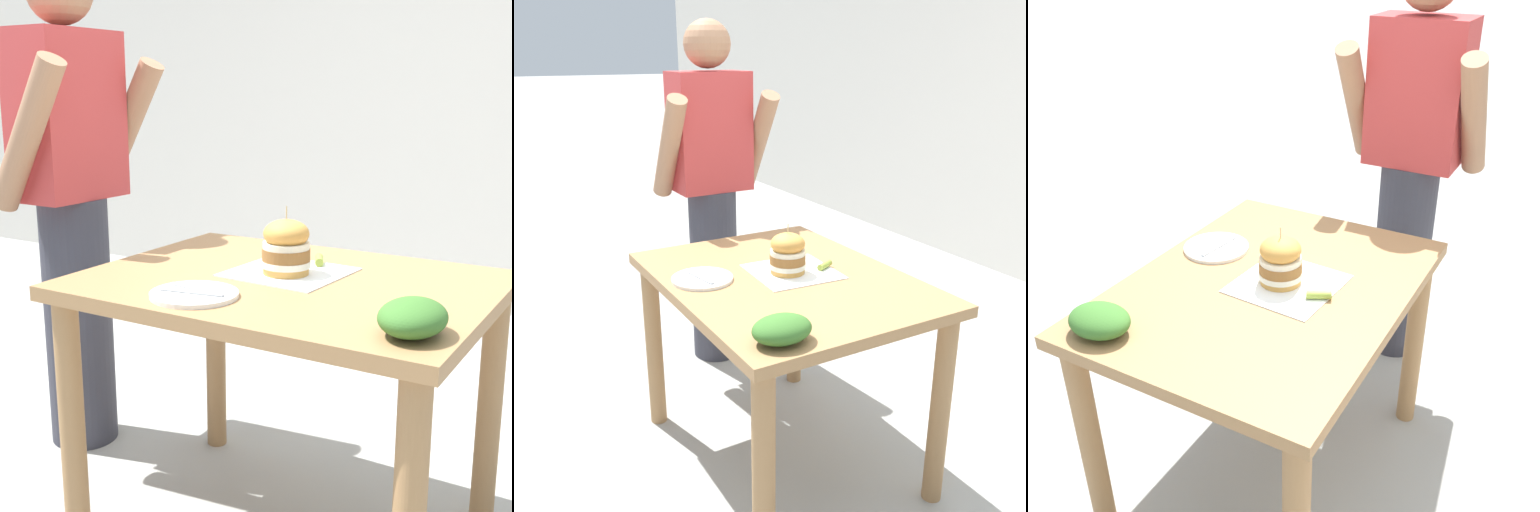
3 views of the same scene
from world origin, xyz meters
The scene contains 8 objects.
patio_table centered at (0.00, 0.00, 0.64)m, with size 0.82×1.08×0.77m.
serving_paper centered at (0.05, 0.03, 0.77)m, with size 0.30×0.30×0.00m, color white.
sandwich centered at (0.03, 0.02, 0.85)m, with size 0.14×0.14×0.19m.
pickle_spear centered at (0.18, -0.01, 0.79)m, with size 0.02×0.02×0.07m, color #8EA83D.
side_plate_with_forks centered at (-0.27, 0.11, 0.78)m, with size 0.22×0.22×0.02m.
side_salad centered at (-0.27, -0.44, 0.81)m, with size 0.18×0.14×0.08m, color #386B28.
diner_across_table centered at (0.14, 0.93, 0.88)m, with size 0.55×0.35×1.69m.
parked_car_near_curb centered at (8.19, 6.58, 0.72)m, with size 4.21×1.85×1.60m.
Camera 1 is at (-1.63, -0.88, 1.27)m, focal length 50.00 mm.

